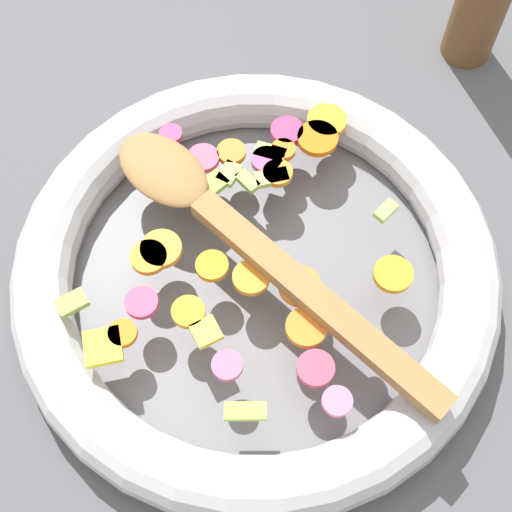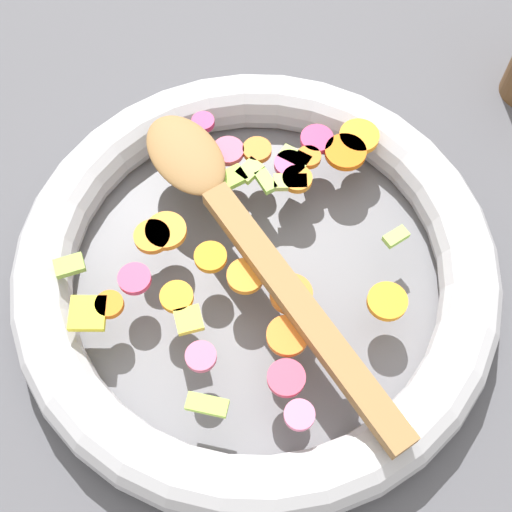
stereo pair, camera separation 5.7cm
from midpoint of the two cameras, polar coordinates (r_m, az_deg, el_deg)
ground_plane at (r=0.61m, az=2.64°, el=-2.38°), size 4.00×4.00×0.00m
skillet at (r=0.59m, az=2.73°, el=-1.49°), size 0.40×0.40×0.05m
chopped_vegetables at (r=0.57m, az=2.59°, el=1.22°), size 0.29×0.29×0.01m
wooden_spoon at (r=0.56m, az=1.80°, el=1.76°), size 0.31×0.20×0.01m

